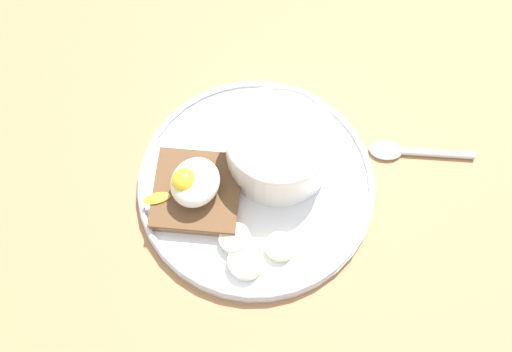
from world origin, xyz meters
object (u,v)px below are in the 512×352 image
Objects in this scene: oatmeal_bowl at (279,146)px; banana_slice_front at (235,239)px; banana_slice_left at (246,262)px; toast_slice at (197,192)px; spoon at (408,152)px; banana_slice_back at (280,247)px; poached_egg at (193,182)px.

oatmeal_bowl is 10.48cm from banana_slice_front.
banana_slice_front and banana_slice_left have the same top height.
toast_slice is at bearing 65.25° from banana_slice_front.
oatmeal_bowl is 1.01× the size of spoon.
spoon is at bearing -24.63° from banana_slice_back.
poached_egg is at bearing 142.43° from oatmeal_bowl.
toast_slice and banana_slice_front have the same top height.
banana_slice_back reaches higher than spoon.
poached_egg is at bearing 62.14° from banana_slice_left.
banana_slice_back is at bearing -153.01° from oatmeal_bowl.
banana_slice_left is at bearing 153.14° from spoon.
toast_slice is 1.66× the size of poached_egg.
oatmeal_bowl is 1.61× the size of poached_egg.
spoon is at bearing -58.04° from oatmeal_bowl.
poached_egg is 23.74cm from spoon.
oatmeal_bowl is at bearing 0.98° from banana_slice_front.
banana_slice_front is at bearing -179.02° from oatmeal_bowl.
toast_slice is 2.56cm from poached_egg.
banana_slice_front reaches higher than banana_slice_back.
toast_slice is 3.03× the size of banana_slice_front.
spoon is (17.68, -11.85, -1.32)cm from banana_slice_front.
oatmeal_bowl is at bearing -37.57° from poached_egg.
poached_egg is (-7.61, 5.85, 0.22)cm from oatmeal_bowl.
toast_slice and banana_slice_left have the same top height.
oatmeal_bowl is 10.31cm from banana_slice_back.
poached_egg is 1.56× the size of banana_slice_left.
banana_slice_front is 21.32cm from spoon.
banana_slice_back is 0.36× the size of spoon.
oatmeal_bowl reaches higher than banana_slice_front.
banana_slice_left reaches higher than spoon.
oatmeal_bowl reaches higher than banana_slice_left.
poached_egg is at bearing 66.89° from banana_slice_front.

